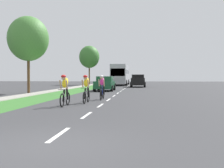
{
  "coord_description": "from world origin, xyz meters",
  "views": [
    {
      "loc": [
        2.09,
        -5.42,
        1.48
      ],
      "look_at": [
        -0.15,
        15.12,
        0.92
      ],
      "focal_mm": 43.22,
      "sensor_mm": 36.0,
      "label": 1
    }
  ],
  "objects_px": {
    "bus_silver": "(120,74)",
    "street_tree_far": "(89,57)",
    "sedan_dark_green": "(105,83)",
    "suv_black": "(138,80)",
    "cyclist_lead": "(65,90)",
    "cyclist_distant": "(102,87)",
    "street_tree_near": "(28,39)",
    "cyclist_trailing": "(86,89)"
  },
  "relations": [
    {
      "from": "sedan_dark_green",
      "to": "suv_black",
      "type": "bearing_deg",
      "value": 73.0
    },
    {
      "from": "cyclist_trailing",
      "to": "street_tree_far",
      "type": "height_order",
      "value": "street_tree_far"
    },
    {
      "from": "cyclist_lead",
      "to": "street_tree_far",
      "type": "xyz_separation_m",
      "value": [
        -5.71,
        35.69,
        4.3
      ]
    },
    {
      "from": "cyclist_lead",
      "to": "cyclist_distant",
      "type": "height_order",
      "value": "same"
    },
    {
      "from": "cyclist_distant",
      "to": "bus_silver",
      "type": "height_order",
      "value": "bus_silver"
    },
    {
      "from": "street_tree_far",
      "to": "street_tree_near",
      "type": "bearing_deg",
      "value": -91.02
    },
    {
      "from": "bus_silver",
      "to": "street_tree_far",
      "type": "height_order",
      "value": "street_tree_far"
    },
    {
      "from": "sedan_dark_green",
      "to": "street_tree_near",
      "type": "relative_size",
      "value": 0.63
    },
    {
      "from": "cyclist_lead",
      "to": "cyclist_trailing",
      "type": "distance_m",
      "value": 1.83
    },
    {
      "from": "suv_black",
      "to": "street_tree_near",
      "type": "height_order",
      "value": "street_tree_near"
    },
    {
      "from": "cyclist_trailing",
      "to": "suv_black",
      "type": "relative_size",
      "value": 0.37
    },
    {
      "from": "cyclist_lead",
      "to": "bus_silver",
      "type": "bearing_deg",
      "value": 89.78
    },
    {
      "from": "cyclist_trailing",
      "to": "sedan_dark_green",
      "type": "xyz_separation_m",
      "value": [
        -0.74,
        13.22,
        -0.04
      ]
    },
    {
      "from": "sedan_dark_green",
      "to": "suv_black",
      "type": "height_order",
      "value": "suv_black"
    },
    {
      "from": "cyclist_trailing",
      "to": "suv_black",
      "type": "bearing_deg",
      "value": 83.85
    },
    {
      "from": "cyclist_distant",
      "to": "bus_silver",
      "type": "distance_m",
      "value": 30.67
    },
    {
      "from": "cyclist_lead",
      "to": "sedan_dark_green",
      "type": "distance_m",
      "value": 14.9
    },
    {
      "from": "sedan_dark_green",
      "to": "street_tree_near",
      "type": "bearing_deg",
      "value": -140.79
    },
    {
      "from": "cyclist_distant",
      "to": "street_tree_near",
      "type": "bearing_deg",
      "value": 141.87
    },
    {
      "from": "cyclist_distant",
      "to": "street_tree_near",
      "type": "distance_m",
      "value": 10.32
    },
    {
      "from": "cyclist_trailing",
      "to": "cyclist_distant",
      "type": "distance_m",
      "value": 2.39
    },
    {
      "from": "cyclist_trailing",
      "to": "street_tree_near",
      "type": "height_order",
      "value": "street_tree_near"
    },
    {
      "from": "bus_silver",
      "to": "street_tree_near",
      "type": "relative_size",
      "value": 1.7
    },
    {
      "from": "cyclist_distant",
      "to": "street_tree_far",
      "type": "relative_size",
      "value": 0.24
    },
    {
      "from": "cyclist_trailing",
      "to": "sedan_dark_green",
      "type": "distance_m",
      "value": 13.24
    },
    {
      "from": "cyclist_distant",
      "to": "street_tree_far",
      "type": "bearing_deg",
      "value": 102.48
    },
    {
      "from": "cyclist_trailing",
      "to": "street_tree_far",
      "type": "distance_m",
      "value": 34.89
    },
    {
      "from": "cyclist_distant",
      "to": "sedan_dark_green",
      "type": "relative_size",
      "value": 0.4
    },
    {
      "from": "cyclist_lead",
      "to": "cyclist_distant",
      "type": "relative_size",
      "value": 1.0
    },
    {
      "from": "cyclist_distant",
      "to": "sedan_dark_green",
      "type": "distance_m",
      "value": 10.98
    },
    {
      "from": "street_tree_near",
      "to": "suv_black",
      "type": "bearing_deg",
      "value": 59.2
    },
    {
      "from": "cyclist_distant",
      "to": "street_tree_far",
      "type": "xyz_separation_m",
      "value": [
        -7.01,
        31.69,
        4.3
      ]
    },
    {
      "from": "suv_black",
      "to": "street_tree_near",
      "type": "bearing_deg",
      "value": -120.8
    },
    {
      "from": "suv_black",
      "to": "street_tree_near",
      "type": "relative_size",
      "value": 0.69
    },
    {
      "from": "street_tree_far",
      "to": "bus_silver",
      "type": "bearing_deg",
      "value": -10.35
    },
    {
      "from": "bus_silver",
      "to": "street_tree_near",
      "type": "bearing_deg",
      "value": -104.28
    },
    {
      "from": "bus_silver",
      "to": "street_tree_far",
      "type": "relative_size",
      "value": 1.62
    },
    {
      "from": "cyclist_trailing",
      "to": "bus_silver",
      "type": "bearing_deg",
      "value": 91.06
    },
    {
      "from": "cyclist_distant",
      "to": "suv_black",
      "type": "xyz_separation_m",
      "value": [
        2.05,
        21.83,
        0.14
      ]
    },
    {
      "from": "street_tree_near",
      "to": "cyclist_trailing",
      "type": "bearing_deg",
      "value": -49.81
    },
    {
      "from": "cyclist_lead",
      "to": "cyclist_distant",
      "type": "xyz_separation_m",
      "value": [
        1.3,
        4.0,
        0.0
      ]
    },
    {
      "from": "suv_black",
      "to": "street_tree_far",
      "type": "height_order",
      "value": "street_tree_far"
    }
  ]
}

